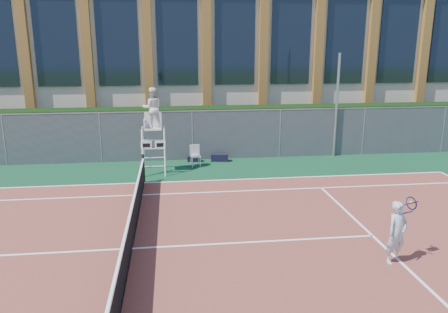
{
  "coord_description": "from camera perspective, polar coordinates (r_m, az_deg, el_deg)",
  "views": [
    {
      "loc": [
        1.11,
        -10.32,
        5.02
      ],
      "look_at": [
        2.72,
        3.0,
        1.59
      ],
      "focal_mm": 35.0,
      "sensor_mm": 36.0,
      "label": 1
    }
  ],
  "objects": [
    {
      "name": "ground",
      "position": [
        11.53,
        -11.96,
        -11.82
      ],
      "size": [
        120.0,
        120.0,
        0.0
      ],
      "primitive_type": "plane",
      "color": "#233814"
    },
    {
      "name": "apron",
      "position": [
        12.43,
        -11.58,
        -9.78
      ],
      "size": [
        36.0,
        20.0,
        0.01
      ],
      "primitive_type": "cube",
      "color": "#0C3521",
      "rests_on": "ground"
    },
    {
      "name": "tennis_court",
      "position": [
        11.52,
        -11.97,
        -11.73
      ],
      "size": [
        23.77,
        10.97,
        0.02
      ],
      "primitive_type": "cube",
      "color": "brown",
      "rests_on": "apron"
    },
    {
      "name": "tennis_net",
      "position": [
        11.31,
        -12.11,
        -9.37
      ],
      "size": [
        0.1,
        11.3,
        1.1
      ],
      "color": "black",
      "rests_on": "ground"
    },
    {
      "name": "fence",
      "position": [
        19.55,
        -10.01,
        2.53
      ],
      "size": [
        40.0,
        0.06,
        2.2
      ],
      "primitive_type": null,
      "color": "#595E60",
      "rests_on": "ground"
    },
    {
      "name": "hedge",
      "position": [
        20.73,
        -9.85,
        3.2
      ],
      "size": [
        40.0,
        1.4,
        2.2
      ],
      "primitive_type": "cube",
      "color": "black",
      "rests_on": "ground"
    },
    {
      "name": "building",
      "position": [
        28.31,
        -9.36,
        12.36
      ],
      "size": [
        45.0,
        10.6,
        8.22
      ],
      "color": "beige",
      "rests_on": "ground"
    },
    {
      "name": "steel_pole",
      "position": [
        20.61,
        14.48,
        6.42
      ],
      "size": [
        0.12,
        0.12,
        4.7
      ],
      "primitive_type": "cylinder",
      "color": "#9EA0A5",
      "rests_on": "ground"
    },
    {
      "name": "umpire_chair",
      "position": [
        17.56,
        -9.34,
        5.98
      ],
      "size": [
        0.97,
        1.49,
        3.47
      ],
      "color": "white",
      "rests_on": "ground"
    },
    {
      "name": "plastic_chair",
      "position": [
        18.67,
        -3.79,
        0.39
      ],
      "size": [
        0.47,
        0.47,
        0.9
      ],
      "color": "silver",
      "rests_on": "apron"
    },
    {
      "name": "sports_bag_near",
      "position": [
        19.42,
        -0.58,
        -0.15
      ],
      "size": [
        0.79,
        0.41,
        0.32
      ],
      "primitive_type": "cube",
      "rotation": [
        0.0,
        0.0,
        -0.16
      ],
      "color": "black",
      "rests_on": "apron"
    },
    {
      "name": "sports_bag_far",
      "position": [
        19.42,
        -3.91,
        -0.31
      ],
      "size": [
        0.61,
        0.3,
        0.24
      ],
      "primitive_type": "cube",
      "rotation": [
        0.0,
        0.0,
        -0.08
      ],
      "color": "black",
      "rests_on": "apron"
    },
    {
      "name": "tennis_player",
      "position": [
        11.08,
        21.66,
        -9.17
      ],
      "size": [
        0.91,
        0.68,
        1.54
      ],
      "color": "#ACBFCF",
      "rests_on": "tennis_court"
    }
  ]
}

